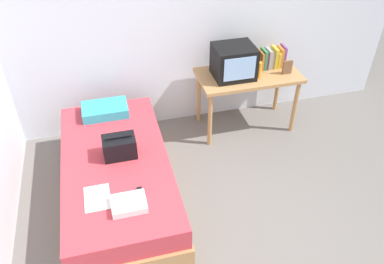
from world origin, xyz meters
name	(u,v)px	position (x,y,z in m)	size (l,w,h in m)	color
ground_plane	(237,238)	(0.00, 0.00, 0.00)	(8.00, 8.00, 0.00)	slate
wall_back	(183,17)	(0.00, 2.00, 1.30)	(5.20, 0.10, 2.60)	silver
bed	(118,180)	(-0.96, 0.75, 0.26)	(1.00, 2.00, 0.52)	#B27F4C
desk	(248,81)	(0.66, 1.59, 0.63)	(1.16, 0.60, 0.73)	#B27F4C
tv	(234,62)	(0.47, 1.59, 0.91)	(0.44, 0.39, 0.36)	black
water_bottle	(259,70)	(0.73, 1.50, 0.82)	(0.06, 0.06, 0.19)	orange
book_row	(272,58)	(0.97, 1.69, 0.84)	(0.30, 0.17, 0.25)	#CC7233
picture_frame	(287,67)	(1.07, 1.49, 0.81)	(0.11, 0.02, 0.16)	brown
pillow	(105,110)	(-0.98, 1.51, 0.57)	(0.47, 0.31, 0.10)	#33A8B7
handbag	(120,147)	(-0.90, 0.80, 0.62)	(0.30, 0.20, 0.23)	black
magazine	(97,198)	(-1.15, 0.30, 0.52)	(0.21, 0.29, 0.01)	white
remote_dark	(140,194)	(-0.80, 0.25, 0.53)	(0.04, 0.16, 0.02)	black
folded_towel	(129,204)	(-0.91, 0.15, 0.55)	(0.28, 0.22, 0.06)	white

